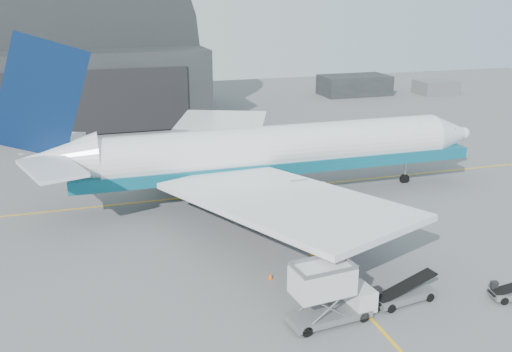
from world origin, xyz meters
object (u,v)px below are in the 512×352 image
object	(u,v)px
pushback_tug	(289,221)
belt_loader_a	(403,294)
catering_truck	(329,294)
airliner	(261,153)

from	to	relation	value
pushback_tug	belt_loader_a	size ratio (longest dim) A/B	0.83
catering_truck	belt_loader_a	size ratio (longest dim) A/B	1.21
airliner	pushback_tug	distance (m)	9.30
airliner	belt_loader_a	bearing A→B (deg)	-82.55
airliner	catering_truck	world-z (taller)	airliner
airliner	catering_truck	xyz separation A→B (m)	(-2.98, -23.59, -2.86)
airliner	pushback_tug	bearing A→B (deg)	-89.63
catering_truck	airliner	bearing A→B (deg)	76.58
airliner	pushback_tug	world-z (taller)	airliner
catering_truck	pushback_tug	world-z (taller)	catering_truck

